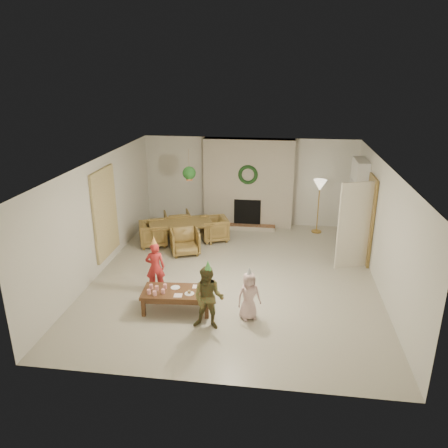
% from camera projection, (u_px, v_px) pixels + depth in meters
% --- Properties ---
extents(floor, '(7.00, 7.00, 0.00)m').
position_uv_depth(floor, '(235.00, 275.00, 9.53)').
color(floor, '#B7B29E').
rests_on(floor, ground).
extents(ceiling, '(7.00, 7.00, 0.00)m').
position_uv_depth(ceiling, '(236.00, 164.00, 8.68)').
color(ceiling, white).
rests_on(ceiling, wall_back).
extents(wall_back, '(7.00, 0.00, 7.00)m').
position_uv_depth(wall_back, '(249.00, 182.00, 12.37)').
color(wall_back, silver).
rests_on(wall_back, floor).
extents(wall_front, '(7.00, 0.00, 7.00)m').
position_uv_depth(wall_front, '(207.00, 308.00, 5.84)').
color(wall_front, silver).
rests_on(wall_front, floor).
extents(wall_left, '(0.00, 7.00, 7.00)m').
position_uv_depth(wall_left, '(100.00, 216.00, 9.49)').
color(wall_left, silver).
rests_on(wall_left, floor).
extents(wall_right, '(0.00, 7.00, 7.00)m').
position_uv_depth(wall_right, '(383.00, 229.00, 8.72)').
color(wall_right, silver).
rests_on(wall_right, floor).
extents(fireplace_mass, '(2.50, 0.40, 2.50)m').
position_uv_depth(fireplace_mass, '(248.00, 183.00, 12.18)').
color(fireplace_mass, '#592517').
rests_on(fireplace_mass, floor).
extents(fireplace_hearth, '(1.60, 0.30, 0.12)m').
position_uv_depth(fireplace_hearth, '(247.00, 227.00, 12.26)').
color(fireplace_hearth, brown).
rests_on(fireplace_hearth, floor).
extents(fireplace_firebox, '(0.75, 0.12, 0.75)m').
position_uv_depth(fireplace_firebox, '(247.00, 212.00, 12.29)').
color(fireplace_firebox, black).
rests_on(fireplace_firebox, floor).
extents(fireplace_wreath, '(0.54, 0.10, 0.54)m').
position_uv_depth(fireplace_wreath, '(248.00, 175.00, 11.87)').
color(fireplace_wreath, '#143715').
rests_on(fireplace_wreath, fireplace_mass).
extents(floor_lamp_base, '(0.28, 0.28, 0.03)m').
position_uv_depth(floor_lamp_base, '(316.00, 231.00, 12.07)').
color(floor_lamp_base, gold).
rests_on(floor_lamp_base, floor).
extents(floor_lamp_post, '(0.03, 0.03, 1.34)m').
position_uv_depth(floor_lamp_post, '(318.00, 208.00, 11.84)').
color(floor_lamp_post, gold).
rests_on(floor_lamp_post, floor).
extents(floor_lamp_shade, '(0.36, 0.36, 0.30)m').
position_uv_depth(floor_lamp_shade, '(320.00, 185.00, 11.62)').
color(floor_lamp_shade, beige).
rests_on(floor_lamp_shade, floor_lamp_post).
extents(bookshelf_carcass, '(0.30, 1.00, 2.20)m').
position_uv_depth(bookshelf_carcass, '(357.00, 203.00, 10.94)').
color(bookshelf_carcass, white).
rests_on(bookshelf_carcass, floor).
extents(bookshelf_shelf_a, '(0.30, 0.92, 0.03)m').
position_uv_depth(bookshelf_shelf_a, '(353.00, 227.00, 11.16)').
color(bookshelf_shelf_a, white).
rests_on(bookshelf_shelf_a, bookshelf_carcass).
extents(bookshelf_shelf_b, '(0.30, 0.92, 0.03)m').
position_uv_depth(bookshelf_shelf_b, '(355.00, 212.00, 11.03)').
color(bookshelf_shelf_b, white).
rests_on(bookshelf_shelf_b, bookshelf_carcass).
extents(bookshelf_shelf_c, '(0.30, 0.92, 0.03)m').
position_uv_depth(bookshelf_shelf_c, '(357.00, 197.00, 10.89)').
color(bookshelf_shelf_c, white).
rests_on(bookshelf_shelf_c, bookshelf_carcass).
extents(bookshelf_shelf_d, '(0.30, 0.92, 0.03)m').
position_uv_depth(bookshelf_shelf_d, '(358.00, 181.00, 10.76)').
color(bookshelf_shelf_d, white).
rests_on(bookshelf_shelf_d, bookshelf_carcass).
extents(books_row_lower, '(0.20, 0.40, 0.24)m').
position_uv_depth(books_row_lower, '(354.00, 223.00, 10.98)').
color(books_row_lower, '#AD1F29').
rests_on(books_row_lower, bookshelf_shelf_a).
extents(books_row_mid, '(0.20, 0.44, 0.24)m').
position_uv_depth(books_row_mid, '(355.00, 206.00, 11.03)').
color(books_row_mid, '#294698').
rests_on(books_row_mid, bookshelf_shelf_b).
extents(books_row_upper, '(0.20, 0.36, 0.22)m').
position_uv_depth(books_row_upper, '(357.00, 193.00, 10.76)').
color(books_row_upper, '#A78723').
rests_on(books_row_upper, bookshelf_shelf_c).
extents(door_frame, '(0.05, 0.86, 2.04)m').
position_uv_depth(door_frame, '(369.00, 220.00, 9.93)').
color(door_frame, olive).
rests_on(door_frame, floor).
extents(door_leaf, '(0.77, 0.32, 2.00)m').
position_uv_depth(door_leaf, '(355.00, 226.00, 9.63)').
color(door_leaf, beige).
rests_on(door_leaf, floor).
extents(curtain_panel, '(0.06, 1.20, 2.00)m').
position_uv_depth(curtain_panel, '(105.00, 213.00, 9.67)').
color(curtain_panel, beige).
rests_on(curtain_panel, wall_left).
extents(dining_table, '(1.82, 1.42, 0.57)m').
position_uv_depth(dining_table, '(181.00, 233.00, 11.23)').
color(dining_table, olive).
rests_on(dining_table, floor).
extents(dining_chair_near, '(0.87, 0.88, 0.63)m').
position_uv_depth(dining_chair_near, '(185.00, 242.00, 10.57)').
color(dining_chair_near, olive).
rests_on(dining_chair_near, floor).
extents(dining_chair_far, '(0.87, 0.88, 0.63)m').
position_uv_depth(dining_chair_far, '(177.00, 223.00, 11.86)').
color(dining_chair_far, olive).
rests_on(dining_chair_far, floor).
extents(dining_chair_left, '(0.88, 0.87, 0.63)m').
position_uv_depth(dining_chair_left, '(153.00, 234.00, 11.06)').
color(dining_chair_left, olive).
rests_on(dining_chair_left, floor).
extents(dining_chair_right, '(0.88, 0.87, 0.63)m').
position_uv_depth(dining_chair_right, '(214.00, 229.00, 11.41)').
color(dining_chair_right, olive).
rests_on(dining_chair_right, floor).
extents(hanging_plant_cord, '(0.01, 0.01, 0.70)m').
position_uv_depth(hanging_plant_cord, '(189.00, 164.00, 10.36)').
color(hanging_plant_cord, tan).
rests_on(hanging_plant_cord, ceiling).
extents(hanging_plant_pot, '(0.16, 0.16, 0.12)m').
position_uv_depth(hanging_plant_pot, '(189.00, 178.00, 10.48)').
color(hanging_plant_pot, '#A55A35').
rests_on(hanging_plant_pot, hanging_plant_cord).
extents(hanging_plant_foliage, '(0.32, 0.32, 0.32)m').
position_uv_depth(hanging_plant_foliage, '(189.00, 173.00, 10.44)').
color(hanging_plant_foliage, '#194C1A').
rests_on(hanging_plant_foliage, hanging_plant_pot).
extents(coffee_table_top, '(1.33, 0.74, 0.06)m').
position_uv_depth(coffee_table_top, '(177.00, 292.00, 8.07)').
color(coffee_table_top, '#57351D').
rests_on(coffee_table_top, floor).
extents(coffee_table_apron, '(1.22, 0.63, 0.08)m').
position_uv_depth(coffee_table_apron, '(177.00, 295.00, 8.09)').
color(coffee_table_apron, '#57351D').
rests_on(coffee_table_apron, floor).
extents(coffee_leg_fl, '(0.07, 0.07, 0.34)m').
position_uv_depth(coffee_leg_fl, '(144.00, 308.00, 7.92)').
color(coffee_leg_fl, '#57351D').
rests_on(coffee_leg_fl, floor).
extents(coffee_leg_fr, '(0.07, 0.07, 0.34)m').
position_uv_depth(coffee_leg_fr, '(207.00, 310.00, 7.86)').
color(coffee_leg_fr, '#57351D').
rests_on(coffee_leg_fr, floor).
extents(coffee_leg_bl, '(0.07, 0.07, 0.34)m').
position_uv_depth(coffee_leg_bl, '(150.00, 294.00, 8.41)').
color(coffee_leg_bl, '#57351D').
rests_on(coffee_leg_bl, floor).
extents(coffee_leg_br, '(0.07, 0.07, 0.34)m').
position_uv_depth(coffee_leg_br, '(210.00, 295.00, 8.35)').
color(coffee_leg_br, '#57351D').
rests_on(coffee_leg_br, floor).
extents(cup_a, '(0.07, 0.07, 0.09)m').
position_uv_depth(cup_a, '(149.00, 292.00, 7.93)').
color(cup_a, white).
rests_on(cup_a, coffee_table_top).
extents(cup_b, '(0.07, 0.07, 0.09)m').
position_uv_depth(cup_b, '(151.00, 287.00, 8.12)').
color(cup_b, white).
rests_on(cup_b, coffee_table_top).
extents(cup_c, '(0.07, 0.07, 0.09)m').
position_uv_depth(cup_c, '(155.00, 293.00, 7.88)').
color(cup_c, white).
rests_on(cup_c, coffee_table_top).
extents(cup_d, '(0.07, 0.07, 0.09)m').
position_uv_depth(cup_d, '(157.00, 288.00, 8.06)').
color(cup_d, white).
rests_on(cup_d, coffee_table_top).
extents(cup_e, '(0.07, 0.07, 0.09)m').
position_uv_depth(cup_e, '(163.00, 291.00, 7.95)').
color(cup_e, white).
rests_on(cup_e, coffee_table_top).
extents(cup_f, '(0.07, 0.07, 0.09)m').
position_uv_depth(cup_f, '(165.00, 286.00, 8.13)').
color(cup_f, white).
rests_on(cup_f, coffee_table_top).
extents(plate_a, '(0.19, 0.19, 0.01)m').
position_uv_depth(plate_a, '(175.00, 287.00, 8.17)').
color(plate_a, white).
rests_on(plate_a, coffee_table_top).
extents(plate_b, '(0.19, 0.19, 0.01)m').
position_uv_depth(plate_b, '(189.00, 294.00, 7.95)').
color(plate_b, white).
rests_on(plate_b, coffee_table_top).
extents(plate_c, '(0.19, 0.19, 0.01)m').
position_uv_depth(plate_c, '(201.00, 289.00, 8.13)').
color(plate_c, white).
rests_on(plate_c, coffee_table_top).
extents(food_scoop, '(0.07, 0.07, 0.07)m').
position_uv_depth(food_scoop, '(189.00, 292.00, 7.94)').
color(food_scoop, tan).
rests_on(food_scoop, plate_b).
extents(napkin_left, '(0.16, 0.16, 0.01)m').
position_uv_depth(napkin_left, '(178.00, 295.00, 7.89)').
color(napkin_left, beige).
rests_on(napkin_left, coffee_table_top).
extents(napkin_right, '(0.16, 0.16, 0.01)m').
position_uv_depth(napkin_right, '(197.00, 287.00, 8.21)').
color(napkin_right, beige).
rests_on(napkin_right, coffee_table_top).
extents(child_red, '(0.44, 0.34, 1.06)m').
position_uv_depth(child_red, '(155.00, 267.00, 8.70)').
color(child_red, red).
rests_on(child_red, floor).
extents(party_hat_red, '(0.16, 0.16, 0.20)m').
position_uv_depth(party_hat_red, '(154.00, 241.00, 8.50)').
color(party_hat_red, '#E2DD4B').
rests_on(party_hat_red, child_red).
extents(child_plaid, '(0.59, 0.47, 1.15)m').
position_uv_depth(child_plaid, '(208.00, 298.00, 7.43)').
color(child_plaid, brown).
rests_on(child_plaid, floor).
extents(party_hat_plaid, '(0.18, 0.18, 0.19)m').
position_uv_depth(party_hat_plaid, '(208.00, 266.00, 7.22)').
color(party_hat_plaid, '#56BF51').
rests_on(party_hat_plaid, child_plaid).
extents(child_pink, '(0.52, 0.45, 0.90)m').
position_uv_depth(child_pink, '(249.00, 296.00, 7.76)').
color(child_pink, beige).
rests_on(child_pink, floor).
extents(party_hat_pink, '(0.15, 0.15, 0.16)m').
position_uv_depth(party_hat_pink, '(249.00, 271.00, 7.59)').
color(party_hat_pink, silver).
rests_on(party_hat_pink, child_pink).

